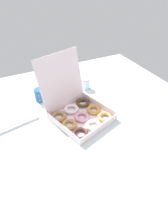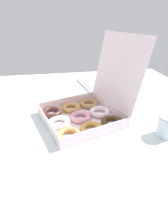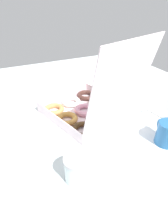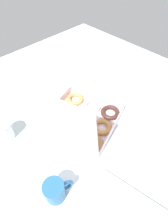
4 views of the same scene
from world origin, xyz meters
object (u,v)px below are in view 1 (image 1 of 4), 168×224
at_px(donut_box, 79,112).
at_px(coffee_mug, 40,95).
at_px(keyboard, 10,121).
at_px(glass_jar, 85,83).

bearing_deg(donut_box, coffee_mug, 121.20).
bearing_deg(coffee_mug, donut_box, -58.80).
relative_size(donut_box, coffee_mug, 4.25).
bearing_deg(keyboard, glass_jar, 14.63).
bearing_deg(coffee_mug, keyboard, -147.25).
bearing_deg(glass_jar, keyboard, -165.37).
distance_m(donut_box, keyboard, 0.48).
relative_size(donut_box, glass_jar, 5.16).
distance_m(donut_box, glass_jar, 0.39).
height_order(donut_box, coffee_mug, donut_box).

